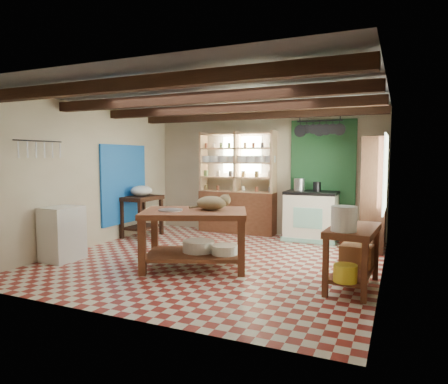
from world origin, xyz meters
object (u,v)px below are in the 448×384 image
at_px(prep_table, 142,216).
at_px(right_counter, 353,258).
at_px(work_table, 195,239).
at_px(white_cabinet, 62,234).
at_px(stove, 311,216).
at_px(cat, 211,203).

bearing_deg(prep_table, right_counter, -19.16).
distance_m(work_table, white_cabinet, 2.19).
distance_m(work_table, prep_table, 2.67).
bearing_deg(work_table, white_cabinet, 170.68).
xyz_separation_m(work_table, stove, (1.19, 2.67, 0.06)).
xyz_separation_m(prep_table, right_counter, (4.38, -1.66, -0.03)).
relative_size(stove, white_cabinet, 1.16).
distance_m(prep_table, cat, 2.82).
xyz_separation_m(white_cabinet, cat, (2.35, 0.63, 0.53)).
distance_m(stove, right_counter, 2.90).
bearing_deg(cat, work_table, -178.69).
bearing_deg(prep_table, work_table, -36.05).
distance_m(white_cabinet, cat, 2.49).
relative_size(white_cabinet, cat, 1.86).
bearing_deg(stove, work_table, -113.97).
bearing_deg(right_counter, cat, 179.24).
relative_size(right_counter, cat, 2.34).
bearing_deg(work_table, cat, 11.31).
bearing_deg(stove, prep_table, -162.50).
relative_size(white_cabinet, right_counter, 0.80).
height_order(prep_table, white_cabinet, white_cabinet).
xyz_separation_m(work_table, prep_table, (-2.11, 1.63, -0.01)).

